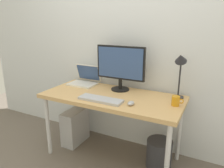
% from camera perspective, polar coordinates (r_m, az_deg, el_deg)
% --- Properties ---
extents(ground_plane, '(6.00, 6.00, 0.00)m').
position_cam_1_polar(ground_plane, '(2.54, 0.00, -18.55)').
color(ground_plane, '#665B51').
extents(back_wall, '(4.40, 0.04, 2.60)m').
position_cam_1_polar(back_wall, '(2.44, 4.27, 12.72)').
color(back_wall, silver).
rests_on(back_wall, ground_plane).
extents(desk, '(1.44, 0.66, 0.72)m').
position_cam_1_polar(desk, '(2.23, 0.00, -4.55)').
color(desk, tan).
rests_on(desk, ground_plane).
extents(monitor, '(0.55, 0.20, 0.48)m').
position_cam_1_polar(monitor, '(2.30, 2.28, 4.97)').
color(monitor, black).
rests_on(monitor, desk).
extents(laptop, '(0.32, 0.29, 0.22)m').
position_cam_1_polar(laptop, '(2.60, -7.23, 1.26)').
color(laptop, silver).
rests_on(laptop, desk).
extents(desk_lamp, '(0.11, 0.16, 0.47)m').
position_cam_1_polar(desk_lamp, '(2.12, 17.72, 4.74)').
color(desk_lamp, '#232328').
rests_on(desk_lamp, desk).
extents(keyboard, '(0.44, 0.14, 0.02)m').
position_cam_1_polar(keyboard, '(2.06, -3.05, -4.14)').
color(keyboard, '#B2B2B7').
rests_on(keyboard, desk).
extents(mouse, '(0.06, 0.09, 0.03)m').
position_cam_1_polar(mouse, '(1.96, 5.07, -5.12)').
color(mouse, '#B2B2B7').
rests_on(mouse, desk).
extents(coffee_mug, '(0.11, 0.07, 0.09)m').
position_cam_1_polar(coffee_mug, '(2.01, 16.64, -4.31)').
color(coffee_mug, orange).
rests_on(coffee_mug, desk).
extents(computer_tower, '(0.18, 0.36, 0.42)m').
position_cam_1_polar(computer_tower, '(2.72, -9.80, -11.08)').
color(computer_tower, '#B2B2B7').
rests_on(computer_tower, ground_plane).
extents(wastebasket, '(0.26, 0.26, 0.30)m').
position_cam_1_polar(wastebasket, '(2.36, 12.44, -17.66)').
color(wastebasket, '#333338').
rests_on(wastebasket, ground_plane).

